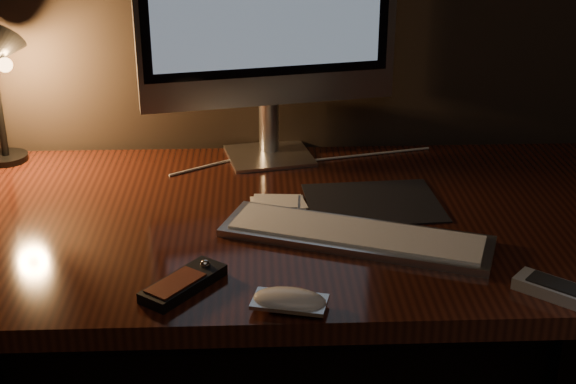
{
  "coord_description": "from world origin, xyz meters",
  "views": [
    {
      "loc": [
        -0.05,
        0.47,
        1.41
      ],
      "look_at": [
        0.0,
        1.73,
        0.85
      ],
      "focal_mm": 50.0,
      "sensor_mm": 36.0,
      "label": 1
    }
  ],
  "objects_px": {
    "mouse": "(290,303)",
    "media_remote": "(184,283)",
    "desk": "(283,258)",
    "keyboard": "(356,235)",
    "monitor": "(268,3)"
  },
  "relations": [
    {
      "from": "mouse",
      "to": "media_remote",
      "type": "distance_m",
      "value": 0.18
    },
    {
      "from": "monitor",
      "to": "keyboard",
      "type": "bearing_deg",
      "value": -81.75
    },
    {
      "from": "desk",
      "to": "keyboard",
      "type": "height_order",
      "value": "keyboard"
    },
    {
      "from": "keyboard",
      "to": "mouse",
      "type": "relative_size",
      "value": 4.25
    },
    {
      "from": "desk",
      "to": "monitor",
      "type": "xyz_separation_m",
      "value": [
        -0.02,
        0.23,
        0.48
      ]
    },
    {
      "from": "desk",
      "to": "mouse",
      "type": "height_order",
      "value": "mouse"
    },
    {
      "from": "keyboard",
      "to": "mouse",
      "type": "bearing_deg",
      "value": -98.77
    },
    {
      "from": "desk",
      "to": "media_remote",
      "type": "bearing_deg",
      "value": -116.92
    },
    {
      "from": "mouse",
      "to": "media_remote",
      "type": "relative_size",
      "value": 0.74
    },
    {
      "from": "keyboard",
      "to": "media_remote",
      "type": "relative_size",
      "value": 3.12
    },
    {
      "from": "mouse",
      "to": "media_remote",
      "type": "xyz_separation_m",
      "value": [
        -0.17,
        0.07,
        -0.0
      ]
    },
    {
      "from": "desk",
      "to": "monitor",
      "type": "relative_size",
      "value": 2.72
    },
    {
      "from": "monitor",
      "to": "mouse",
      "type": "height_order",
      "value": "monitor"
    },
    {
      "from": "monitor",
      "to": "mouse",
      "type": "relative_size",
      "value": 5.16
    },
    {
      "from": "keyboard",
      "to": "media_remote",
      "type": "xyz_separation_m",
      "value": [
        -0.3,
        -0.16,
        0.0
      ]
    }
  ]
}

